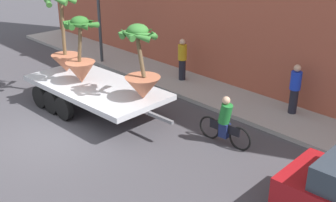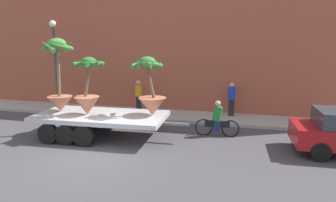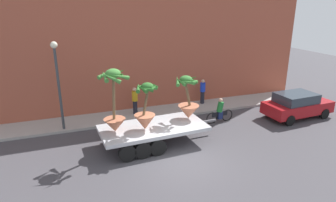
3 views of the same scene
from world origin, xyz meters
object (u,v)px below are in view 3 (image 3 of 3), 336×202
potted_palm_front (188,102)px  pedestrian_near_gate (135,100)px  flatbed_trailer (149,131)px  pedestrian_far_left (203,91)px  parked_car (297,105)px  cyclist (220,112)px  street_lamp (57,75)px  potted_palm_middle (114,106)px  potted_palm_rear (146,112)px

potted_palm_front → pedestrian_near_gate: bearing=117.2°
flatbed_trailer → pedestrian_far_left: 6.92m
flatbed_trailer → parked_car: 9.72m
potted_palm_front → flatbed_trailer: bearing=-170.2°
cyclist → parked_car: (4.87, -0.94, 0.16)m
pedestrian_near_gate → street_lamp: street_lamp is taller
potted_palm_middle → flatbed_trailer: bearing=-1.2°
potted_palm_front → pedestrian_far_left: (2.96, 4.14, -0.84)m
potted_palm_rear → potted_palm_front: bearing=13.5°
potted_palm_rear → parked_car: size_ratio=0.54×
potted_palm_rear → cyclist: size_ratio=1.27×
potted_palm_front → pedestrian_near_gate: 4.32m
potted_palm_front → pedestrian_far_left: potted_palm_front is taller
potted_palm_middle → pedestrian_near_gate: size_ratio=1.79×
parked_car → pedestrian_far_left: pedestrian_far_left is taller
potted_palm_middle → potted_palm_front: potted_palm_middle is taller
street_lamp → pedestrian_far_left: bearing=8.0°
cyclist → parked_car: 4.97m
potted_palm_front → cyclist: (2.56, 1.01, -1.22)m
potted_palm_rear → pedestrian_near_gate: (0.53, 4.36, -0.85)m
flatbed_trailer → potted_palm_rear: potted_palm_rear is taller
potted_palm_middle → street_lamp: street_lamp is taller
flatbed_trailer → pedestrian_far_left: (5.23, 4.53, 0.28)m
street_lamp → parked_car: bearing=-11.4°
pedestrian_far_left → potted_palm_rear: bearing=-138.9°
potted_palm_rear → cyclist: 5.42m
pedestrian_near_gate → potted_palm_front: bearing=-62.8°
cyclist → pedestrian_far_left: size_ratio=1.08×
potted_palm_middle → cyclist: size_ratio=1.66×
potted_palm_rear → street_lamp: (-3.80, 3.43, 1.34)m
parked_car → potted_palm_rear: bearing=-176.2°
potted_palm_front → street_lamp: (-6.27, 2.83, 1.34)m
cyclist → parked_car: bearing=-10.9°
flatbed_trailer → pedestrian_near_gate: size_ratio=3.70×
potted_palm_middle → potted_palm_front: bearing=5.2°
potted_palm_rear → street_lamp: bearing=138.0°
parked_car → pedestrian_far_left: bearing=137.7°
potted_palm_middle → street_lamp: size_ratio=0.63×
potted_palm_rear → potted_palm_front: (2.47, 0.59, -0.00)m
parked_car → pedestrian_far_left: 6.06m
pedestrian_near_gate → pedestrian_far_left: bearing=4.3°
potted_palm_front → street_lamp: size_ratio=0.49×
potted_palm_rear → pedestrian_far_left: 7.25m
potted_palm_front → parked_car: potted_palm_front is taller
flatbed_trailer → cyclist: (4.83, 1.40, -0.09)m
potted_palm_rear → pedestrian_near_gate: 4.48m
cyclist → pedestrian_near_gate: size_ratio=1.08×
potted_palm_rear → pedestrian_far_left: size_ratio=1.37×
cyclist → street_lamp: size_ratio=0.38×
potted_palm_middle → pedestrian_far_left: 8.30m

